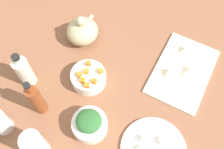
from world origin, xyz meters
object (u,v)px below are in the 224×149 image
(plate_tofu, at_px, (153,149))
(bottle_1, at_px, (36,100))
(bowl_carrots, at_px, (89,78))
(bowl_greens, at_px, (90,125))
(cutting_board, at_px, (183,71))
(drinking_glass_1, at_px, (35,145))
(bottle_0, at_px, (24,71))
(teapot, at_px, (82,31))

(plate_tofu, bearing_deg, bottle_1, 98.46)
(bowl_carrots, bearing_deg, bowl_greens, -146.87)
(cutting_board, bearing_deg, drinking_glass_1, 149.14)
(drinking_glass_1, bearing_deg, plate_tofu, -61.00)
(plate_tofu, distance_m, bottle_0, 0.57)
(bottle_0, distance_m, drinking_glass_1, 0.29)
(bowl_greens, relative_size, bottle_1, 0.62)
(bowl_carrots, xyz_separation_m, drinking_glass_1, (-0.32, 0.01, 0.04))
(cutting_board, xyz_separation_m, bowl_greens, (-0.40, 0.22, 0.03))
(bowl_greens, distance_m, bottle_1, 0.22)
(bottle_1, bearing_deg, bottle_0, 57.67)
(teapot, bearing_deg, bottle_1, -174.08)
(cutting_board, height_order, bottle_0, bottle_0)
(plate_tofu, xyz_separation_m, bowl_greens, (-0.04, 0.24, 0.02))
(bowl_carrots, distance_m, teapot, 0.22)
(teapot, distance_m, drinking_glass_1, 0.52)
(plate_tofu, height_order, bottle_0, bottle_0)
(bowl_greens, bearing_deg, bowl_carrots, 33.13)
(teapot, height_order, bottle_1, bottle_1)
(plate_tofu, xyz_separation_m, bottle_0, (0.01, 0.57, 0.07))
(bowl_greens, height_order, drinking_glass_1, drinking_glass_1)
(plate_tofu, xyz_separation_m, teapot, (0.30, 0.49, 0.05))
(bowl_carrots, bearing_deg, cutting_board, -54.62)
(bottle_1, relative_size, drinking_glass_1, 1.46)
(bottle_1, bearing_deg, drinking_glass_1, -145.20)
(bowl_greens, distance_m, teapot, 0.42)
(plate_tofu, relative_size, bowl_carrots, 1.68)
(cutting_board, relative_size, plate_tofu, 1.41)
(cutting_board, distance_m, teapot, 0.47)
(plate_tofu, bearing_deg, cutting_board, 4.25)
(bowl_greens, distance_m, bottle_0, 0.33)
(teapot, xyz_separation_m, bottle_0, (-0.29, 0.08, 0.02))
(plate_tofu, xyz_separation_m, bottle_1, (-0.07, 0.45, 0.08))
(cutting_board, height_order, bottle_1, bottle_1)
(bowl_carrots, height_order, teapot, teapot)
(bottle_0, bearing_deg, cutting_board, -57.20)
(teapot, bearing_deg, cutting_board, -83.10)
(bowl_carrots, relative_size, bottle_0, 0.76)
(drinking_glass_1, bearing_deg, bowl_greens, -36.21)
(cutting_board, height_order, bowl_greens, bowl_greens)
(bowl_greens, bearing_deg, bottle_0, 81.55)
(bottle_0, distance_m, bottle_1, 0.14)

